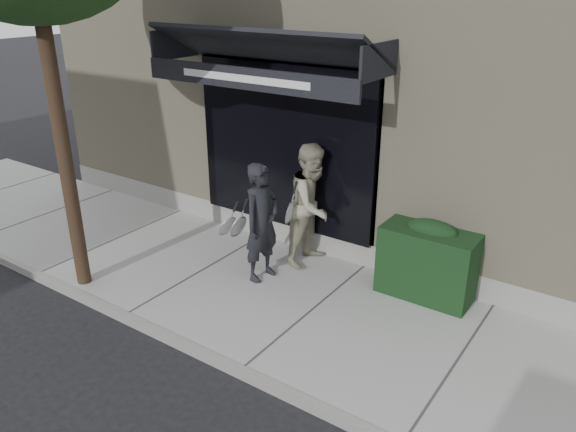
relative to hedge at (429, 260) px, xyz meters
The scene contains 7 objects.
ground 1.79m from the hedge, 131.35° to the right, with size 80.00×80.00×0.00m, color black.
sidewalk 1.77m from the hedge, 131.35° to the right, with size 20.00×3.00×0.12m, color #9D9D98.
curb 3.07m from the hedge, 111.45° to the right, with size 20.00×0.10×0.14m, color gray.
building_facade 4.39m from the hedge, 106.65° to the left, with size 14.30×8.04×5.64m.
hedge is the anchor object (origin of this frame).
pedestrian_front 2.42m from the hedge, 157.29° to the right, with size 0.75×0.81×1.78m.
pedestrian_back 1.93m from the hedge, behind, with size 0.80×1.02×1.92m.
Camera 1 is at (3.44, -5.58, 4.28)m, focal length 35.00 mm.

